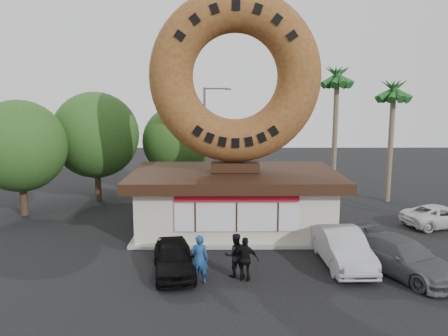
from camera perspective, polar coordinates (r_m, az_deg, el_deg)
ground at (r=18.96m, az=1.95°, el=-13.39°), size 90.00×90.00×0.00m
donut_shop at (r=24.12m, az=1.40°, el=-3.98°), size 11.20×7.20×3.80m
giant_donut at (r=23.50m, az=1.46°, el=11.83°), size 9.09×2.32×9.09m
tree_west at (r=31.81m, az=-16.41°, el=4.13°), size 6.00×6.00×7.65m
tree_mid at (r=32.80m, az=-6.10°, el=3.52°), size 5.20×5.20×6.63m
tree_far at (r=29.32m, az=-25.12°, el=2.60°), size 5.60×5.60×7.14m
palm_near at (r=32.55m, az=14.55°, el=10.97°), size 2.60×2.60×9.75m
palm_far at (r=32.19m, az=21.28°, el=9.01°), size 2.60×2.60×8.75m
street_lamp at (r=33.61m, az=-2.29°, el=4.49°), size 2.11×0.20×8.00m
person_left at (r=17.63m, az=-3.22°, el=-11.76°), size 0.75×0.52×1.97m
person_center at (r=18.20m, az=1.46°, el=-11.29°), size 1.01×0.86×1.83m
person_right at (r=17.80m, az=2.82°, el=-11.82°), size 1.12×0.61×1.81m
car_black at (r=18.66m, az=-6.58°, el=-11.56°), size 2.29×4.26×1.38m
car_silver at (r=20.06m, az=15.21°, el=-10.01°), size 1.85×4.85×1.58m
car_grey at (r=19.94m, az=22.21°, el=-10.66°), size 4.15×5.49×1.48m
car_white at (r=27.78m, az=26.47°, el=-5.63°), size 4.78×3.02×1.23m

